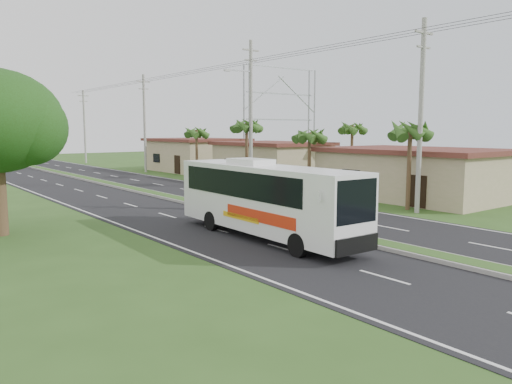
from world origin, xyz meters
TOP-DOWN VIEW (x-y plane):
  - ground at (0.00, 0.00)m, footprint 180.00×180.00m
  - road_asphalt at (0.00, 20.00)m, footprint 14.00×160.00m
  - median_strip at (0.00, 20.00)m, footprint 1.20×160.00m
  - lane_edge_left at (-6.70, 20.00)m, footprint 0.12×160.00m
  - lane_edge_right at (6.70, 20.00)m, footprint 0.12×160.00m
  - shop_near at (14.00, 6.00)m, footprint 8.60×12.60m
  - shop_mid at (14.00, 22.00)m, footprint 7.60×10.60m
  - shop_far at (14.00, 36.00)m, footprint 8.60×11.60m
  - palm_verge_a at (9.00, 3.00)m, footprint 2.40×2.40m
  - palm_verge_b at (9.40, 12.00)m, footprint 2.40×2.40m
  - palm_verge_c at (8.80, 19.00)m, footprint 2.40×2.40m
  - palm_verge_d at (9.30, 28.00)m, footprint 2.40×2.40m
  - palm_behind_shop at (17.50, 15.00)m, footprint 2.40×2.40m
  - utility_pole_a at (8.50, 2.00)m, footprint 1.60×0.28m
  - utility_pole_b at (8.47, 18.00)m, footprint 3.20×0.28m
  - utility_pole_c at (8.50, 38.00)m, footprint 1.60×0.28m
  - utility_pole_d at (8.50, 58.00)m, footprint 1.60×0.28m
  - billboard_lattice at (22.00, 30.00)m, footprint 10.18×1.18m
  - coach_bus_main at (-2.83, 2.12)m, footprint 2.56×10.87m
  - motorcyclist at (-0.27, 10.15)m, footprint 1.66×0.77m

SIDE VIEW (x-z plane):
  - ground at x=0.00m, z-range 0.00..0.00m
  - lane_edge_left at x=-6.70m, z-range 0.00..0.00m
  - lane_edge_right at x=6.70m, z-range 0.00..0.00m
  - road_asphalt at x=0.00m, z-range 0.00..0.02m
  - median_strip at x=0.00m, z-range 0.01..0.20m
  - motorcyclist at x=-0.27m, z-range -0.28..2.09m
  - shop_near at x=14.00m, z-range 0.02..3.54m
  - shop_mid at x=14.00m, z-range 0.02..3.69m
  - coach_bus_main at x=-2.83m, z-range 0.17..3.67m
  - shop_far at x=14.00m, z-range 0.02..3.84m
  - palm_verge_b at x=9.40m, z-range 1.83..6.88m
  - palm_verge_d at x=9.30m, z-range 1.92..7.17m
  - palm_verge_a at x=9.00m, z-range 2.02..7.47m
  - palm_behind_shop at x=17.50m, z-range 2.11..7.76m
  - palm_verge_c at x=8.80m, z-range 2.20..8.05m
  - utility_pole_d at x=8.50m, z-range 0.17..10.67m
  - utility_pole_a at x=8.50m, z-range 0.17..11.17m
  - utility_pole_c at x=8.50m, z-range 0.17..11.17m
  - utility_pole_b at x=8.47m, z-range 0.26..12.26m
  - billboard_lattice at x=22.00m, z-range 0.79..12.86m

